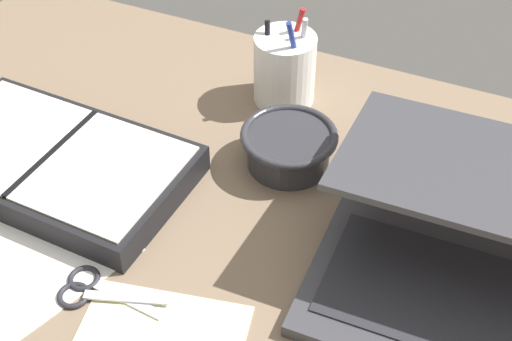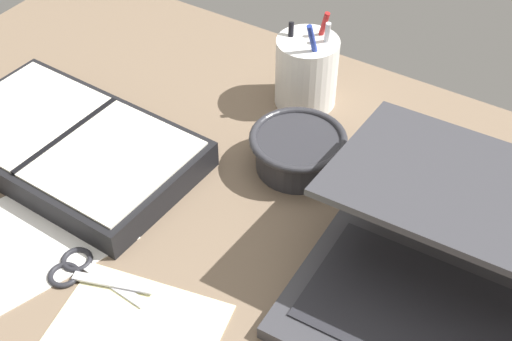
{
  "view_description": "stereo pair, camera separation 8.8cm",
  "coord_description": "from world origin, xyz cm",
  "px_view_note": "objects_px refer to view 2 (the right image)",
  "views": [
    {
      "loc": [
        22.65,
        -47.69,
        69.02
      ],
      "look_at": [
        -4.18,
        11.56,
        9.0
      ],
      "focal_mm": 50.0,
      "sensor_mm": 36.0,
      "label": 1
    },
    {
      "loc": [
        30.44,
        -43.5,
        69.02
      ],
      "look_at": [
        -4.18,
        11.56,
        9.0
      ],
      "focal_mm": 50.0,
      "sensor_mm": 36.0,
      "label": 2
    }
  ],
  "objects_px": {
    "bowl": "(298,150)",
    "pen_cup": "(307,71)",
    "scissors": "(81,271)",
    "laptop": "(457,280)",
    "planner": "(69,146)"
  },
  "relations": [
    {
      "from": "pen_cup",
      "to": "laptop",
      "type": "bearing_deg",
      "value": -37.57
    },
    {
      "from": "planner",
      "to": "scissors",
      "type": "xyz_separation_m",
      "value": [
        0.15,
        -0.15,
        -0.02
      ]
    },
    {
      "from": "bowl",
      "to": "pen_cup",
      "type": "relative_size",
      "value": 0.87
    },
    {
      "from": "bowl",
      "to": "scissors",
      "type": "height_order",
      "value": "bowl"
    },
    {
      "from": "pen_cup",
      "to": "planner",
      "type": "xyz_separation_m",
      "value": [
        -0.22,
        -0.29,
        -0.03
      ]
    },
    {
      "from": "laptop",
      "to": "planner",
      "type": "distance_m",
      "value": 0.55
    },
    {
      "from": "pen_cup",
      "to": "bowl",
      "type": "bearing_deg",
      "value": -65.02
    },
    {
      "from": "scissors",
      "to": "laptop",
      "type": "bearing_deg",
      "value": 18.07
    },
    {
      "from": "bowl",
      "to": "pen_cup",
      "type": "height_order",
      "value": "pen_cup"
    },
    {
      "from": "bowl",
      "to": "pen_cup",
      "type": "bearing_deg",
      "value": 114.98
    },
    {
      "from": "laptop",
      "to": "planner",
      "type": "bearing_deg",
      "value": -177.97
    },
    {
      "from": "pen_cup",
      "to": "planner",
      "type": "distance_m",
      "value": 0.36
    },
    {
      "from": "pen_cup",
      "to": "scissors",
      "type": "bearing_deg",
      "value": -97.78
    },
    {
      "from": "laptop",
      "to": "pen_cup",
      "type": "height_order",
      "value": "pen_cup"
    },
    {
      "from": "pen_cup",
      "to": "scissors",
      "type": "relative_size",
      "value": 1.17
    }
  ]
}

